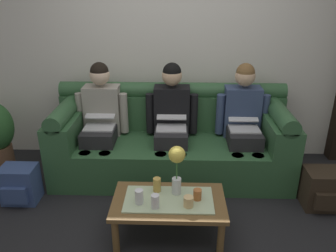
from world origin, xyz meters
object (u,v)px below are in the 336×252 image
object	(u,v)px
person_left	(101,116)
backpack_right	(323,189)
flower_vase	(177,162)
cup_far_right	(155,201)
person_right	(243,118)
couch	(171,142)
cup_far_center	(139,197)
person_middle	(172,117)
cup_near_left	(157,185)
cup_near_right	(188,202)
cup_far_left	(197,194)
backpack_left	(20,185)
coffee_table	(169,204)

from	to	relation	value
person_left	backpack_right	world-z (taller)	person_left
flower_vase	cup_far_right	distance (m)	0.35
person_left	person_right	bearing A→B (deg)	0.01
couch	person_left	distance (m)	0.81
cup_far_center	cup_far_right	distance (m)	0.14
person_left	person_middle	bearing A→B (deg)	0.00
couch	cup_near_left	xyz separation A→B (m)	(-0.10, -0.94, 0.05)
couch	person_right	size ratio (longest dim) A/B	2.04
cup_near_right	cup_far_center	world-z (taller)	cup_far_center
backpack_right	cup_far_left	bearing A→B (deg)	-160.07
flower_vase	backpack_left	bearing A→B (deg)	166.97
cup_far_center	cup_far_right	bearing A→B (deg)	-22.06
person_left	cup_near_right	size ratio (longest dim) A/B	14.19
flower_vase	backpack_right	bearing A→B (deg)	14.48
couch	person_left	size ratio (longest dim) A/B	2.04
cup_far_center	backpack_left	world-z (taller)	cup_far_center
coffee_table	flower_vase	world-z (taller)	flower_vase
flower_vase	coffee_table	bearing A→B (deg)	-125.88
cup_far_right	coffee_table	bearing A→B (deg)	48.62
cup_far_center	backpack_right	xyz separation A→B (m)	(1.67, 0.50, -0.23)
cup_near_right	backpack_left	world-z (taller)	cup_near_right
cup_near_left	backpack_left	size ratio (longest dim) A/B	0.33
coffee_table	person_right	bearing A→B (deg)	54.06
coffee_table	backpack_left	bearing A→B (deg)	163.29
couch	backpack_left	xyz separation A→B (m)	(-1.45, -0.61, -0.19)
cup_near_left	cup_near_right	world-z (taller)	cup_near_left
person_right	backpack_right	bearing A→B (deg)	-41.35
flower_vase	backpack_right	size ratio (longest dim) A/B	1.15
coffee_table	person_left	bearing A→B (deg)	125.94
coffee_table	backpack_right	world-z (taller)	backpack_right
cup_far_left	backpack_right	bearing A→B (deg)	19.93
couch	backpack_left	bearing A→B (deg)	-157.06
person_left	backpack_left	bearing A→B (deg)	-138.69
person_middle	cup_far_left	xyz separation A→B (m)	(0.23, -1.04, -0.26)
cup_near_left	backpack_right	world-z (taller)	cup_near_left
person_middle	backpack_right	xyz separation A→B (m)	(1.44, -0.60, -0.47)
cup_near_right	backpack_right	bearing A→B (deg)	22.56
cup_far_right	backpack_left	distance (m)	1.47
person_right	couch	bearing A→B (deg)	179.65
couch	person_right	xyz separation A→B (m)	(0.76, -0.00, 0.29)
person_middle	backpack_left	xyz separation A→B (m)	(-1.45, -0.61, -0.48)
couch	cup_far_right	bearing A→B (deg)	-95.03
couch	cup_far_right	distance (m)	1.17
couch	person_right	distance (m)	0.81
person_left	backpack_right	bearing A→B (deg)	-15.32
cup_near_left	cup_far_right	distance (m)	0.23
couch	flower_vase	xyz separation A→B (m)	(0.06, -0.96, 0.28)
cup_near_left	cup_far_left	xyz separation A→B (m)	(0.33, -0.11, -0.02)
person_left	cup_near_left	xyz separation A→B (m)	(0.65, -0.93, -0.24)
flower_vase	couch	bearing A→B (deg)	93.68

